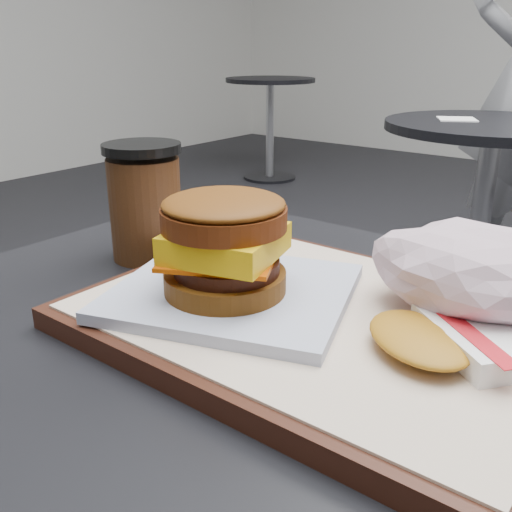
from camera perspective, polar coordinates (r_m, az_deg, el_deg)
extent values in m
cube|color=black|center=(0.45, 5.85, -12.21)|extent=(0.80, 0.60, 0.04)
cube|color=black|center=(0.47, 6.44, -6.50)|extent=(0.38, 0.28, 0.02)
cube|color=beige|center=(0.46, 6.49, -5.41)|extent=(0.36, 0.26, 0.00)
cube|color=silver|center=(0.48, -2.30, -3.61)|extent=(0.23, 0.22, 0.01)
cylinder|color=#61360D|center=(0.47, -3.11, -2.49)|extent=(0.13, 0.13, 0.02)
cylinder|color=black|center=(0.46, -2.95, -0.95)|extent=(0.11, 0.11, 0.01)
cube|color=#D24F07|center=(0.46, -3.37, 0.13)|extent=(0.12, 0.12, 0.00)
cube|color=yellow|center=(0.45, -3.07, 1.32)|extent=(0.10, 0.10, 0.02)
cylinder|color=#622A0E|center=(0.45, -3.24, 3.81)|extent=(0.13, 0.13, 0.02)
ellipsoid|color=brown|center=(0.45, -3.27, 5.22)|extent=(0.12, 0.12, 0.02)
cube|color=white|center=(0.43, 21.26, -7.67)|extent=(0.10, 0.10, 0.02)
cube|color=red|center=(0.41, 20.79, -7.33)|extent=(0.08, 0.07, 0.00)
ellipsoid|color=#C6851F|center=(0.41, 16.01, -7.90)|extent=(0.11, 0.10, 0.01)
cylinder|color=#3B1E0E|center=(0.62, -10.98, 4.65)|extent=(0.08, 0.08, 0.11)
cylinder|color=black|center=(0.61, -11.39, 10.55)|extent=(0.08, 0.08, 0.01)
cylinder|color=black|center=(2.27, 20.17, -6.44)|extent=(0.44, 0.44, 0.02)
cylinder|color=#A5A5AA|center=(2.14, 21.34, 2.22)|extent=(0.07, 0.07, 0.70)
cylinder|color=black|center=(2.06, 22.66, 11.88)|extent=(0.70, 0.70, 0.03)
cube|color=white|center=(2.07, 19.45, 12.79)|extent=(0.16, 0.16, 0.00)
cylinder|color=black|center=(4.48, 1.36, 7.90)|extent=(0.40, 0.40, 0.02)
cylinder|color=#A5A5AA|center=(4.42, 1.40, 12.46)|extent=(0.06, 0.06, 0.70)
cylinder|color=black|center=(4.38, 1.44, 17.19)|extent=(0.66, 0.66, 0.03)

